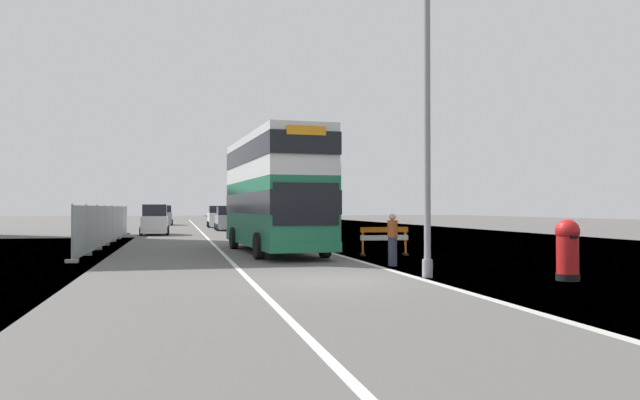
# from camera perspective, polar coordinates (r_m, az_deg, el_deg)

# --- Properties ---
(ground) EXTENTS (140.00, 280.00, 0.10)m
(ground) POSITION_cam_1_polar(r_m,az_deg,el_deg) (16.64, 2.61, -7.47)
(ground) COLOR #565451
(double_decker_bus) EXTENTS (3.29, 10.67, 4.93)m
(double_decker_bus) POSITION_cam_1_polar(r_m,az_deg,el_deg) (26.51, -4.24, 0.82)
(double_decker_bus) COLOR #1E6B47
(double_decker_bus) RESTS_ON ground
(lamppost_foreground) EXTENTS (0.29, 0.70, 8.21)m
(lamppost_foreground) POSITION_cam_1_polar(r_m,az_deg,el_deg) (17.32, 9.82, 5.81)
(lamppost_foreground) COLOR gray
(lamppost_foreground) RESTS_ON ground
(red_pillar_postbox) EXTENTS (0.63, 0.63, 1.61)m
(red_pillar_postbox) POSITION_cam_1_polar(r_m,az_deg,el_deg) (17.52, 21.80, -4.03)
(red_pillar_postbox) COLOR black
(red_pillar_postbox) RESTS_ON ground
(roadworks_barrier) EXTENTS (1.96, 0.56, 1.13)m
(roadworks_barrier) POSITION_cam_1_polar(r_m,az_deg,el_deg) (24.98, 5.93, -3.43)
(roadworks_barrier) COLOR orange
(roadworks_barrier) RESTS_ON ground
(construction_site_fence) EXTENTS (0.44, 24.00, 2.05)m
(construction_site_fence) POSITION_cam_1_polar(r_m,az_deg,el_deg) (34.99, -18.84, -2.20)
(construction_site_fence) COLOR #A8AAAD
(construction_site_fence) RESTS_ON ground
(car_oncoming_near) EXTENTS (1.96, 4.23, 2.15)m
(car_oncoming_near) POSITION_cam_1_polar(r_m,az_deg,el_deg) (45.53, -14.93, -1.85)
(car_oncoming_near) COLOR silver
(car_oncoming_near) RESTS_ON ground
(car_receding_mid) EXTENTS (2.02, 4.46, 2.01)m
(car_receding_mid) POSITION_cam_1_polar(r_m,az_deg,el_deg) (53.35, -8.52, -1.75)
(car_receding_mid) COLOR gray
(car_receding_mid) RESTS_ON ground
(car_receding_far) EXTENTS (2.05, 3.81, 2.11)m
(car_receding_far) POSITION_cam_1_polar(r_m,az_deg,el_deg) (61.75, -9.37, -1.57)
(car_receding_far) COLOR silver
(car_receding_far) RESTS_ON ground
(car_far_side) EXTENTS (2.09, 4.10, 2.18)m
(car_far_side) POSITION_cam_1_polar(r_m,az_deg,el_deg) (71.14, -14.21, -1.42)
(car_far_side) COLOR gray
(car_far_side) RESTS_ON ground
(pedestrian_at_kerb) EXTENTS (0.34, 0.34, 1.72)m
(pedestrian_at_kerb) POSITION_cam_1_polar(r_m,az_deg,el_deg) (20.48, 6.68, -3.64)
(pedestrian_at_kerb) COLOR #2D3342
(pedestrian_at_kerb) RESTS_ON ground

